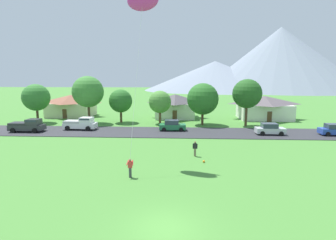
# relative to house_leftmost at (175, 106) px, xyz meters

# --- Properties ---
(ground_plane) EXTENTS (400.00, 400.00, 0.00)m
(ground_plane) POSITION_rel_house_leftmost_xyz_m (0.63, -41.46, -2.57)
(ground_plane) COLOR #447F33
(road_strip) EXTENTS (160.00, 7.99, 0.08)m
(road_strip) POSITION_rel_house_leftmost_xyz_m (0.63, -15.26, -2.53)
(road_strip) COLOR #2D2D33
(road_strip) RESTS_ON ground
(mountain_east_ridge) EXTENTS (90.37, 90.37, 18.42)m
(mountain_east_ridge) POSITION_rel_house_leftmost_xyz_m (22.12, 116.97, 6.64)
(mountain_east_ridge) COLOR gray
(mountain_east_ridge) RESTS_ON ground
(mountain_far_west_ridge) EXTENTS (97.20, 97.20, 38.67)m
(mountain_far_west_ridge) POSITION_rel_house_leftmost_xyz_m (61.55, 115.56, 16.77)
(mountain_far_west_ridge) COLOR gray
(mountain_far_west_ridge) RESTS_ON ground
(house_leftmost) EXTENTS (8.57, 7.89, 4.95)m
(house_leftmost) POSITION_rel_house_leftmost_xyz_m (0.00, 0.00, 0.00)
(house_leftmost) COLOR silver
(house_leftmost) RESTS_ON ground
(house_left_center) EXTENTS (10.71, 7.94, 4.74)m
(house_left_center) POSITION_rel_house_leftmost_xyz_m (18.29, -0.68, -0.11)
(house_left_center) COLOR silver
(house_left_center) RESTS_ON ground
(house_right_center) EXTENTS (9.77, 7.40, 4.69)m
(house_right_center) POSITION_rel_house_leftmost_xyz_m (-22.81, 0.55, -0.13)
(house_right_center) COLOR beige
(house_right_center) RESTS_ON ground
(tree_near_left) EXTENTS (4.12, 4.12, 6.11)m
(tree_near_left) POSITION_rel_house_leftmost_xyz_m (-2.62, -7.42, 1.46)
(tree_near_left) COLOR brown
(tree_near_left) RESTS_ON ground
(tree_left_of_center) EXTENTS (4.36, 4.36, 6.28)m
(tree_left_of_center) POSITION_rel_house_leftmost_xyz_m (-10.13, -6.56, 1.51)
(tree_left_of_center) COLOR #4C3823
(tree_left_of_center) RESTS_ON ground
(tree_center) EXTENTS (5.06, 5.06, 8.23)m
(tree_center) POSITION_rel_house_leftmost_xyz_m (12.73, -8.93, 3.11)
(tree_center) COLOR #4C3823
(tree_center) RESTS_ON ground
(tree_right_of_center) EXTENTS (5.73, 5.73, 8.75)m
(tree_right_of_center) POSITION_rel_house_leftmost_xyz_m (-15.82, -7.94, 3.31)
(tree_right_of_center) COLOR #4C3823
(tree_right_of_center) RESTS_ON ground
(tree_near_right) EXTENTS (4.97, 4.97, 7.28)m
(tree_near_right) POSITION_rel_house_leftmost_xyz_m (-25.73, -7.92, 2.21)
(tree_near_right) COLOR #4C3823
(tree_near_right) RESTS_ON ground
(tree_far_right) EXTENTS (5.64, 5.64, 7.50)m
(tree_far_right) POSITION_rel_house_leftmost_xyz_m (5.14, -8.21, 2.10)
(tree_far_right) COLOR #4C3823
(tree_far_right) RESTS_ON ground
(parked_car_green_west_end) EXTENTS (4.27, 2.21, 1.68)m
(parked_car_green_west_end) POSITION_rel_house_leftmost_xyz_m (-0.07, -13.96, -1.70)
(parked_car_green_west_end) COLOR #237042
(parked_car_green_west_end) RESTS_ON road_strip
(parked_car_blue_mid_west) EXTENTS (4.23, 2.14, 1.68)m
(parked_car_blue_mid_west) POSITION_rel_house_leftmost_xyz_m (23.98, -16.06, -1.70)
(parked_car_blue_mid_west) COLOR #2847A8
(parked_car_blue_mid_west) RESTS_ON road_strip
(parked_car_silver_mid_east) EXTENTS (4.21, 2.11, 1.68)m
(parked_car_silver_mid_east) POSITION_rel_house_leftmost_xyz_m (14.62, -16.09, -1.70)
(parked_car_silver_mid_east) COLOR #B7BCC1
(parked_car_silver_mid_east) RESTS_ON road_strip
(pickup_truck_white_west_side) EXTENTS (5.25, 2.43, 1.99)m
(pickup_truck_white_west_side) POSITION_rel_house_leftmost_xyz_m (-15.01, -14.00, -1.51)
(pickup_truck_white_west_side) COLOR white
(pickup_truck_white_west_side) RESTS_ON road_strip
(pickup_truck_charcoal_east_side) EXTENTS (5.28, 2.49, 1.99)m
(pickup_truck_charcoal_east_side) POSITION_rel_house_leftmost_xyz_m (-22.70, -16.14, -1.51)
(pickup_truck_charcoal_east_side) COLOR #333338
(pickup_truck_charcoal_east_side) RESTS_ON road_strip
(kite_flyer_with_kite) EXTENTS (3.63, 6.94, 17.07)m
(kite_flyer_with_kite) POSITION_rel_house_leftmost_xyz_m (-2.43, -28.42, 13.25)
(kite_flyer_with_kite) COLOR #3D3D42
(kite_flyer_with_kite) RESTS_ON ground
(watcher_person) EXTENTS (0.56, 0.24, 1.68)m
(watcher_person) POSITION_rel_house_leftmost_xyz_m (2.96, -27.44, -1.69)
(watcher_person) COLOR #70604C
(watcher_person) RESTS_ON ground
(soccer_ball) EXTENTS (0.24, 0.24, 0.24)m
(soccer_ball) POSITION_rel_house_leftmost_xyz_m (3.76, -29.57, -2.45)
(soccer_ball) COLOR orange
(soccer_ball) RESTS_ON ground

